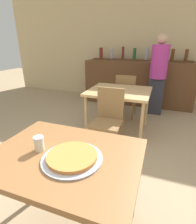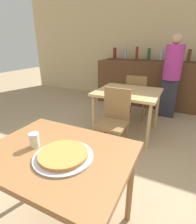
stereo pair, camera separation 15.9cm
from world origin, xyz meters
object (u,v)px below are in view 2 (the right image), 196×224
(chair_far_side_front, at_px, (114,117))
(pizza_tray, at_px, (63,155))
(person_standing, at_px, (172,74))
(cheese_shaker, at_px, (34,140))
(chair_far_side_back, at_px, (137,95))

(chair_far_side_front, bearing_deg, pizza_tray, -83.25)
(pizza_tray, bearing_deg, person_standing, 82.55)
(cheese_shaker, height_order, person_standing, person_standing)
(chair_far_side_back, bearing_deg, person_standing, -140.35)
(chair_far_side_back, xyz_separation_m, pizza_tray, (0.16, -2.56, 0.28))
(chair_far_side_front, bearing_deg, cheese_shaker, -94.34)
(chair_far_side_front, distance_m, person_standing, 1.81)
(pizza_tray, xyz_separation_m, cheese_shaker, (-0.26, 0.02, 0.04))
(cheese_shaker, bearing_deg, chair_far_side_front, 85.66)
(chair_far_side_front, height_order, pizza_tray, chair_far_side_front)
(person_standing, bearing_deg, cheese_shaker, -102.28)
(chair_far_side_back, relative_size, pizza_tray, 2.31)
(pizza_tray, bearing_deg, chair_far_side_back, 93.54)
(chair_far_side_back, bearing_deg, pizza_tray, 93.54)
(chair_far_side_front, bearing_deg, person_standing, 71.77)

